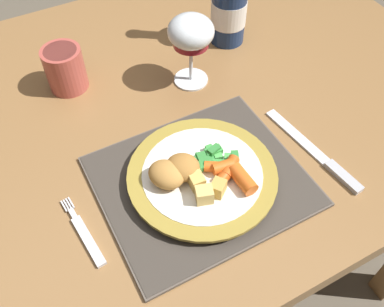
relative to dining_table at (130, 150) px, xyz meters
The scene contains 13 objects.
ground_plane 0.65m from the dining_table, ahead, with size 6.00×6.00×0.00m, color brown.
dining_table is the anchor object (origin of this frame).
placemat 0.22m from the dining_table, 74.17° to the right, with size 0.32×0.27×0.01m.
dinner_plate 0.23m from the dining_table, 74.01° to the right, with size 0.24×0.24×0.02m.
breaded_croquettes 0.23m from the dining_table, 84.97° to the right, with size 0.09×0.07×0.03m.
green_beans_pile 0.23m from the dining_table, 64.99° to the right, with size 0.07×0.05×0.02m.
glazed_carrots 0.27m from the dining_table, 67.50° to the right, with size 0.06×0.08×0.02m.
fork 0.26m from the dining_table, 125.79° to the right, with size 0.03×0.13×0.01m.
table_knife 0.36m from the dining_table, 43.36° to the right, with size 0.04×0.22×0.01m.
wine_glass 0.25m from the dining_table, 11.96° to the left, with size 0.08×0.08×0.14m.
bottle 0.36m from the dining_table, 21.59° to the left, with size 0.07×0.07×0.26m.
roast_potatoes 0.27m from the dining_table, 79.64° to the right, with size 0.05×0.05×0.03m.
drinking_cup 0.20m from the dining_table, 114.37° to the left, with size 0.07×0.07×0.08m.
Camera 1 is at (-0.15, -0.53, 1.30)m, focal length 40.00 mm.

